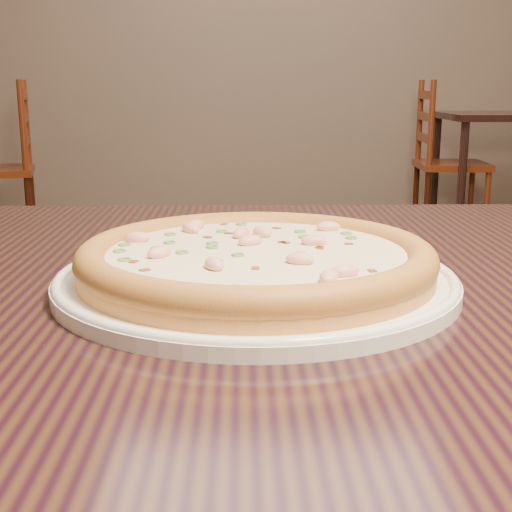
{
  "coord_description": "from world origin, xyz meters",
  "views": [
    {
      "loc": [
        -0.18,
        -0.8,
        0.93
      ],
      "look_at": [
        -0.17,
        -0.19,
        0.78
      ],
      "focal_mm": 50.0,
      "sensor_mm": 36.0,
      "label": 1
    }
  ],
  "objects_px": {
    "pizza": "(256,259)",
    "chair_b": "(6,169)",
    "hero_table": "(375,369)",
    "chair_c": "(443,164)",
    "plate": "(256,279)"
  },
  "relations": [
    {
      "from": "pizza",
      "to": "chair_b",
      "type": "xyz_separation_m",
      "value": [
        -1.4,
        3.59,
        -0.34
      ]
    },
    {
      "from": "hero_table",
      "to": "pizza",
      "type": "height_order",
      "value": "pizza"
    },
    {
      "from": "pizza",
      "to": "chair_b",
      "type": "bearing_deg",
      "value": 111.3
    },
    {
      "from": "hero_table",
      "to": "pizza",
      "type": "distance_m",
      "value": 0.18
    },
    {
      "from": "chair_b",
      "to": "chair_c",
      "type": "xyz_separation_m",
      "value": [
        2.64,
        0.24,
        0.0
      ]
    },
    {
      "from": "plate",
      "to": "pizza",
      "type": "distance_m",
      "value": 0.02
    },
    {
      "from": "plate",
      "to": "chair_c",
      "type": "bearing_deg",
      "value": 71.99
    },
    {
      "from": "chair_b",
      "to": "hero_table",
      "type": "bearing_deg",
      "value": -66.77
    },
    {
      "from": "plate",
      "to": "pizza",
      "type": "bearing_deg",
      "value": 115.08
    },
    {
      "from": "chair_b",
      "to": "chair_c",
      "type": "bearing_deg",
      "value": 5.13
    },
    {
      "from": "chair_c",
      "to": "chair_b",
      "type": "bearing_deg",
      "value": -174.87
    },
    {
      "from": "hero_table",
      "to": "plate",
      "type": "xyz_separation_m",
      "value": [
        -0.12,
        -0.05,
        0.11
      ]
    },
    {
      "from": "hero_table",
      "to": "chair_c",
      "type": "relative_size",
      "value": 1.26
    },
    {
      "from": "plate",
      "to": "chair_b",
      "type": "distance_m",
      "value": 3.87
    },
    {
      "from": "plate",
      "to": "pizza",
      "type": "relative_size",
      "value": 1.12
    }
  ]
}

